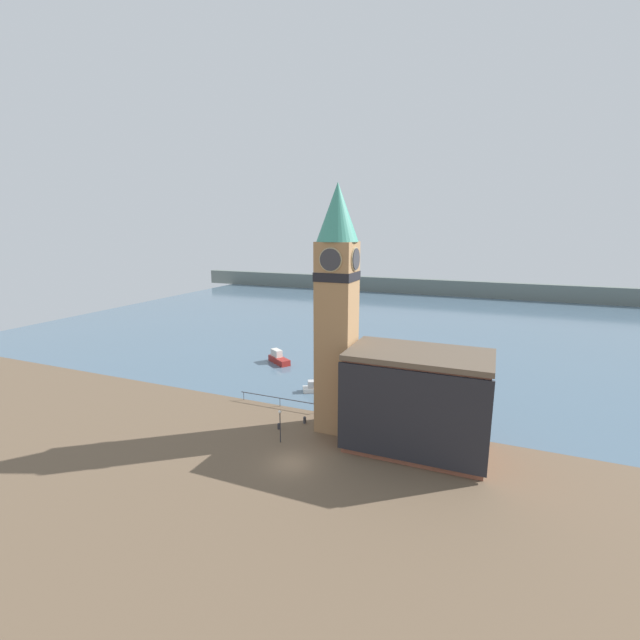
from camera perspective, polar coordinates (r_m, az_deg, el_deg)
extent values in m
plane|color=brown|center=(41.55, -3.78, -18.54)|extent=(160.00, 160.00, 0.00)
cube|color=slate|center=(106.73, 13.37, 0.27)|extent=(160.00, 120.00, 0.00)
cube|color=slate|center=(145.47, 15.99, 4.19)|extent=(180.00, 3.00, 5.00)
cube|color=#333338|center=(52.88, -5.37, -10.33)|extent=(10.88, 0.08, 0.08)
cylinder|color=#333338|center=(55.51, -10.13, -9.95)|extent=(0.07, 0.07, 1.05)
cylinder|color=#333338|center=(53.08, -5.36, -10.86)|extent=(0.07, 0.07, 1.05)
cylinder|color=#333338|center=(51.05, -0.13, -11.76)|extent=(0.07, 0.07, 1.05)
cube|color=#9E754C|center=(44.46, 2.23, -2.53)|extent=(3.65, 3.65, 19.90)
cube|color=black|center=(43.29, 2.30, 5.87)|extent=(3.77, 3.77, 0.90)
cylinder|color=tan|center=(41.38, 1.41, 8.04)|extent=(2.33, 0.12, 2.33)
cylinder|color=#333338|center=(41.30, 1.37, 8.03)|extent=(2.12, 0.12, 2.12)
cylinder|color=tan|center=(42.53, 4.72, 8.11)|extent=(0.12, 2.33, 2.33)
cylinder|color=#333338|center=(42.50, 4.83, 8.11)|extent=(0.12, 2.12, 2.12)
cone|color=teal|center=(43.08, 2.37, 14.18)|extent=(4.19, 4.19, 5.69)
cube|color=brown|center=(43.11, 12.83, -10.74)|extent=(12.91, 7.41, 9.30)
cube|color=brown|center=(41.49, 13.14, -4.48)|extent=(13.31, 7.81, 0.50)
cube|color=#232328|center=(39.54, 11.86, -12.55)|extent=(13.41, 0.30, 8.55)
cube|color=silver|center=(57.65, 1.10, -9.14)|extent=(6.60, 4.47, 0.61)
cube|color=#B2B2B2|center=(57.25, -0.11, -8.49)|extent=(3.08, 2.30, 0.89)
cube|color=maroon|center=(69.33, -5.46, -5.37)|extent=(4.75, 3.89, 0.93)
cube|color=silver|center=(69.74, -5.81, -4.39)|extent=(2.32, 2.05, 1.13)
cylinder|color=#2D2D33|center=(48.75, -2.06, -13.24)|extent=(0.32, 0.32, 0.63)
sphere|color=#2D2D33|center=(48.62, -2.06, -12.90)|extent=(0.34, 0.34, 0.34)
cylinder|color=#2D2D33|center=(47.66, -5.52, -13.97)|extent=(0.30, 0.30, 0.53)
sphere|color=#2D2D33|center=(47.55, -5.52, -13.69)|extent=(0.31, 0.31, 0.31)
cylinder|color=#2D2D33|center=(44.40, -5.33, -14.10)|extent=(0.10, 0.10, 3.20)
sphere|color=silver|center=(43.68, -5.38, -12.10)|extent=(0.32, 0.32, 0.32)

